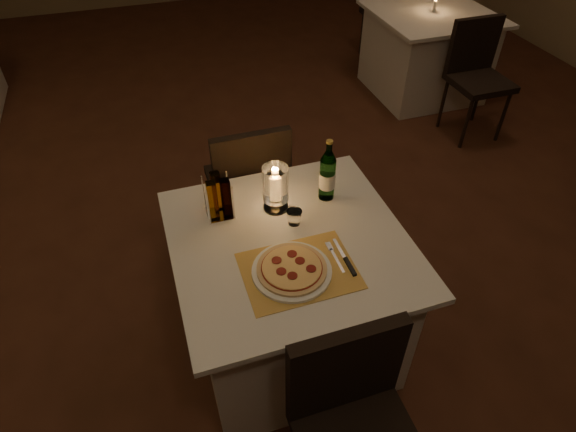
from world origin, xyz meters
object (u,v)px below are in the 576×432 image
object	(u,v)px
main_table	(289,294)
chair_far	(249,179)
water_bottle	(327,175)
neighbor_table_right	(425,53)
plate	(292,271)
hurricane_candle	(275,185)
chair_near	(354,415)
pizza	(292,268)
tumbler	(294,217)

from	to	relation	value
main_table	chair_far	distance (m)	0.74
water_bottle	neighbor_table_right	distance (m)	2.77
neighbor_table_right	chair_far	bearing A→B (deg)	-143.02
plate	hurricane_candle	bearing A→B (deg)	81.87
chair_near	plate	world-z (taller)	chair_near
pizza	neighbor_table_right	bearing A→B (deg)	49.21
tumbler	main_table	bearing A→B (deg)	-119.36
plate	hurricane_candle	distance (m)	0.42
plate	tumbler	bearing A→B (deg)	69.40
chair_near	pizza	distance (m)	0.58
plate	neighbor_table_right	world-z (taller)	plate
chair_near	pizza	bearing A→B (deg)	95.34
tumbler	chair_near	bearing A→B (deg)	-93.77
chair_far	neighbor_table_right	size ratio (longest dim) A/B	0.90
main_table	neighbor_table_right	bearing A→B (deg)	47.72
chair_near	neighbor_table_right	xyz separation A→B (m)	(2.06, 2.98, -0.18)
water_bottle	hurricane_candle	xyz separation A→B (m)	(-0.25, -0.00, 0.01)
main_table	neighbor_table_right	world-z (taller)	same
main_table	hurricane_candle	distance (m)	0.54
neighbor_table_right	pizza	bearing A→B (deg)	-130.79
chair_far	plate	world-z (taller)	chair_far
hurricane_candle	water_bottle	bearing A→B (deg)	0.77
pizza	hurricane_candle	bearing A→B (deg)	81.88
main_table	neighbor_table_right	size ratio (longest dim) A/B	1.00
chair_far	pizza	size ratio (longest dim) A/B	3.21
pizza	chair_far	bearing A→B (deg)	86.80
plate	chair_near	bearing A→B (deg)	-84.65
chair_near	hurricane_candle	bearing A→B (deg)	89.57
main_table	chair_near	bearing A→B (deg)	-90.00
chair_far	water_bottle	bearing A→B (deg)	-62.49
chair_far	tumbler	size ratio (longest dim) A/B	12.91
chair_near	tumbler	size ratio (longest dim) A/B	12.91
plate	pizza	size ratio (longest dim) A/B	1.14
neighbor_table_right	chair_near	bearing A→B (deg)	-124.66
pizza	water_bottle	distance (m)	0.52
chair_near	hurricane_candle	world-z (taller)	hurricane_candle
tumbler	neighbor_table_right	distance (m)	2.98
main_table	neighbor_table_right	distance (m)	3.06
chair_near	tumbler	distance (m)	0.84
plate	pizza	world-z (taller)	pizza
tumbler	hurricane_candle	distance (m)	0.16
chair_near	water_bottle	world-z (taller)	water_bottle
plate	water_bottle	world-z (taller)	water_bottle
chair_near	hurricane_candle	xyz separation A→B (m)	(0.01, 0.93, 0.32)
main_table	tumbler	distance (m)	0.42
hurricane_candle	neighbor_table_right	size ratio (longest dim) A/B	0.23
chair_near	neighbor_table_right	size ratio (longest dim) A/B	0.90
chair_near	chair_far	xyz separation A→B (m)	(0.00, 1.43, 0.00)
chair_far	water_bottle	size ratio (longest dim) A/B	2.89
plate	neighbor_table_right	bearing A→B (deg)	49.21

